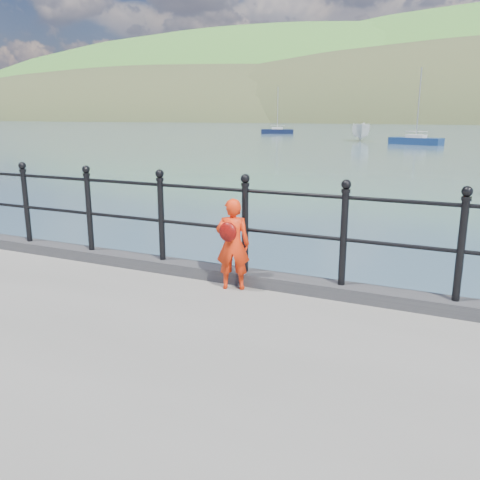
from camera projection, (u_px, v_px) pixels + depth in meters
The scene contains 7 objects.
ground at pixel (209, 343), 6.91m from camera, with size 600.00×600.00×0.00m, color #2D4251.
kerb at pixel (202, 271), 6.51m from camera, with size 60.00×0.30×0.15m, color #28282B.
railing at pixel (201, 213), 6.33m from camera, with size 18.11×0.11×1.20m.
child at pixel (233, 244), 5.94m from camera, with size 0.46×0.38×1.09m.
launch_white at pixel (361, 132), 57.12m from camera, with size 2.02×5.38×2.08m, color silver.
sailboat_port at pixel (416, 141), 50.74m from camera, with size 5.40×3.11×7.59m.
sailboat_left at pixel (277, 132), 78.17m from camera, with size 5.15×3.15×7.17m.
Camera 1 is at (3.06, -5.59, 3.03)m, focal length 38.00 mm.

